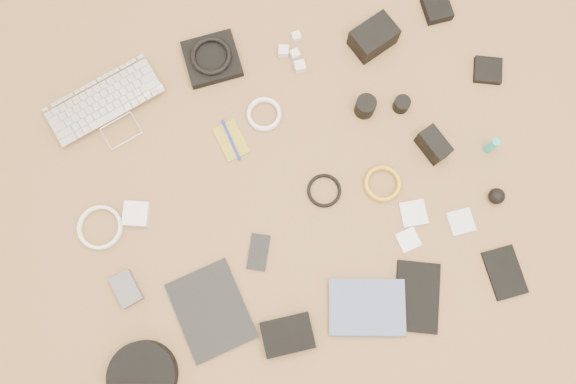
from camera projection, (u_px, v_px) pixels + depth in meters
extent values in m
cube|color=brown|center=(294.00, 195.00, 1.75)|extent=(4.00, 4.00, 0.04)
imported|color=silver|center=(112.00, 115.00, 1.77)|extent=(0.43, 0.35, 0.03)
cube|color=black|center=(212.00, 59.00, 1.81)|extent=(0.18, 0.17, 0.03)
torus|color=black|center=(211.00, 56.00, 1.78)|extent=(0.16, 0.16, 0.02)
cube|color=silver|center=(284.00, 51.00, 1.81)|extent=(0.04, 0.04, 0.03)
cube|color=silver|center=(295.00, 54.00, 1.81)|extent=(0.03, 0.03, 0.03)
cube|color=silver|center=(296.00, 37.00, 1.82)|extent=(0.03, 0.03, 0.03)
cube|color=silver|center=(300.00, 67.00, 1.80)|extent=(0.03, 0.03, 0.03)
cube|color=black|center=(373.00, 37.00, 1.80)|extent=(0.16, 0.14, 0.08)
cube|color=black|center=(437.00, 8.00, 1.84)|extent=(0.09, 0.10, 0.03)
cube|color=olive|center=(231.00, 141.00, 1.76)|extent=(0.10, 0.13, 0.01)
cylinder|color=#141EA9|center=(231.00, 140.00, 1.76)|extent=(0.03, 0.14, 0.01)
torus|color=white|center=(264.00, 115.00, 1.78)|extent=(0.12, 0.12, 0.01)
cylinder|color=black|center=(365.00, 106.00, 1.75)|extent=(0.07, 0.07, 0.07)
cylinder|color=black|center=(402.00, 104.00, 1.77)|extent=(0.06, 0.06, 0.05)
cube|color=black|center=(488.00, 70.00, 1.80)|extent=(0.11, 0.11, 0.02)
cube|color=silver|center=(136.00, 214.00, 1.70)|extent=(0.09, 0.09, 0.03)
torus|color=white|center=(101.00, 228.00, 1.70)|extent=(0.16, 0.16, 0.01)
torus|color=black|center=(324.00, 191.00, 1.73)|extent=(0.11, 0.11, 0.01)
torus|color=gold|center=(382.00, 184.00, 1.73)|extent=(0.12, 0.12, 0.01)
cube|color=black|center=(433.00, 145.00, 1.72)|extent=(0.09, 0.12, 0.08)
cylinder|color=teal|center=(492.00, 146.00, 1.72)|extent=(0.03, 0.03, 0.08)
cube|color=#505155|center=(127.00, 289.00, 1.66)|extent=(0.09, 0.11, 0.03)
cube|color=black|center=(211.00, 311.00, 1.65)|extent=(0.24, 0.29, 0.01)
cube|color=black|center=(258.00, 252.00, 1.69)|extent=(0.09, 0.12, 0.01)
cube|color=silver|center=(408.00, 240.00, 1.70)|extent=(0.07, 0.07, 0.01)
cube|color=silver|center=(414.00, 213.00, 1.71)|extent=(0.08, 0.08, 0.01)
cube|color=silver|center=(461.00, 222.00, 1.71)|extent=(0.07, 0.07, 0.01)
sphere|color=black|center=(497.00, 196.00, 1.70)|extent=(0.05, 0.05, 0.05)
cylinder|color=black|center=(143.00, 375.00, 1.60)|extent=(0.24, 0.24, 0.05)
cube|color=black|center=(288.00, 335.00, 1.63)|extent=(0.15, 0.11, 0.04)
imported|color=#465777|center=(367.00, 337.00, 1.63)|extent=(0.26, 0.22, 0.02)
cube|color=black|center=(417.00, 297.00, 1.66)|extent=(0.19, 0.24, 0.01)
cube|color=black|center=(505.00, 273.00, 1.68)|extent=(0.10, 0.15, 0.01)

